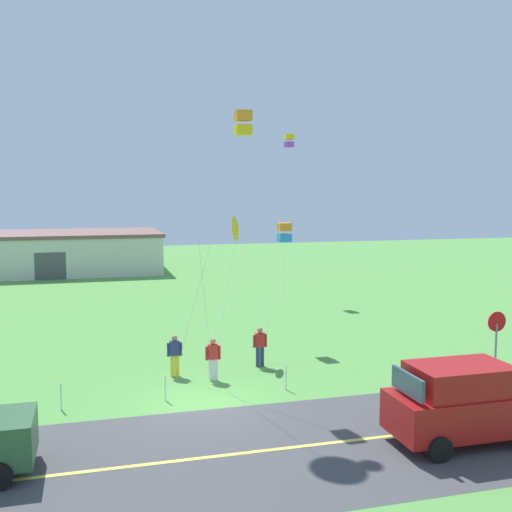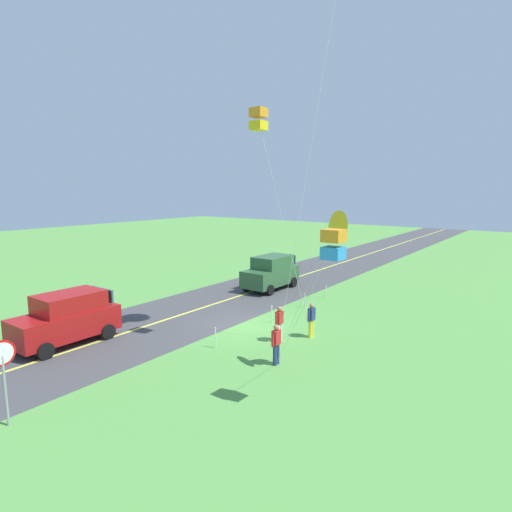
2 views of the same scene
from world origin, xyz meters
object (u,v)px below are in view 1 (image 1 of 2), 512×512
object	(u,v)px
stop_sign	(496,331)
person_adult_near	(260,345)
kite_green_far	(289,141)
kite_blue_mid	(243,124)
car_suv_foreground	(465,402)
person_adult_companion	(175,354)
kite_red_low	(284,233)
warehouse_distant	(54,252)
person_child_watcher	(213,358)
kite_pink_drift	(237,229)

from	to	relation	value
stop_sign	person_adult_near	world-z (taller)	stop_sign
kite_green_far	kite_blue_mid	bearing A→B (deg)	-113.44
car_suv_foreground	person_adult_near	bearing A→B (deg)	112.15
person_adult_companion	kite_red_low	size ratio (longest dim) A/B	0.29
kite_blue_mid	kite_green_far	world-z (taller)	kite_green_far
kite_blue_mid	warehouse_distant	world-z (taller)	kite_blue_mid
kite_blue_mid	person_child_watcher	bearing A→B (deg)	160.80
person_adult_companion	kite_blue_mid	bearing A→B (deg)	-22.50
stop_sign	kite_red_low	bearing A→B (deg)	130.42
car_suv_foreground	person_child_watcher	size ratio (longest dim) A/B	2.75
stop_sign	person_adult_companion	distance (m)	12.15
stop_sign	kite_red_low	world-z (taller)	kite_red_low
kite_green_far	person_adult_companion	bearing A→B (deg)	-121.62
kite_blue_mid	kite_green_far	size ratio (longest dim) A/B	0.92
car_suv_foreground	person_child_watcher	xyz separation A→B (m)	(-5.69, 7.36, -0.29)
person_adult_near	kite_pink_drift	bearing A→B (deg)	21.32
person_child_watcher	kite_red_low	world-z (taller)	kite_red_low
stop_sign	person_adult_near	distance (m)	9.04
stop_sign	kite_green_far	world-z (taller)	kite_green_far
person_adult_companion	kite_blue_mid	xyz separation A→B (m)	(2.37, -1.26, 8.56)
kite_red_low	person_adult_near	bearing A→B (deg)	-122.25
kite_red_low	kite_blue_mid	distance (m)	7.25
warehouse_distant	kite_red_low	bearing A→B (deg)	-68.36
stop_sign	warehouse_distant	xyz separation A→B (m)	(-17.71, 36.50, -0.05)
person_adult_near	kite_green_far	bearing A→B (deg)	-11.81
kite_green_far	kite_red_low	bearing A→B (deg)	-109.26
car_suv_foreground	kite_blue_mid	distance (m)	11.77
car_suv_foreground	warehouse_distant	bearing A→B (deg)	107.61
kite_blue_mid	kite_red_low	bearing A→B (deg)	57.20
person_adult_near	kite_green_far	distance (m)	19.36
person_adult_near	kite_blue_mid	distance (m)	8.78
person_adult_near	kite_red_low	bearing A→B (deg)	-21.84
car_suv_foreground	person_adult_near	distance (m)	9.33
car_suv_foreground	warehouse_distant	world-z (taller)	warehouse_distant
warehouse_distant	kite_green_far	bearing A→B (deg)	-46.82
stop_sign	person_adult_near	xyz separation A→B (m)	(-8.13, 3.84, -0.94)
car_suv_foreground	kite_red_low	distance (m)	12.66
kite_blue_mid	person_adult_companion	bearing A→B (deg)	152.08
kite_blue_mid	kite_pink_drift	size ratio (longest dim) A/B	1.64
stop_sign	person_child_watcher	distance (m)	10.66
kite_blue_mid	person_adult_near	bearing A→B (deg)	56.13
warehouse_distant	car_suv_foreground	bearing A→B (deg)	-72.39
person_adult_near	kite_red_low	xyz separation A→B (m)	(2.07, 3.28, 4.29)
stop_sign	kite_blue_mid	distance (m)	12.17
person_adult_near	warehouse_distant	distance (m)	34.05
person_adult_near	warehouse_distant	xyz separation A→B (m)	(-9.59, 32.66, 0.89)
stop_sign	kite_blue_mid	size ratio (longest dim) A/B	0.26
person_adult_companion	kite_red_low	xyz separation A→B (m)	(5.55, 3.67, 4.29)
kite_red_low	kite_green_far	distance (m)	14.08
warehouse_distant	kite_blue_mid	bearing A→B (deg)	-76.12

